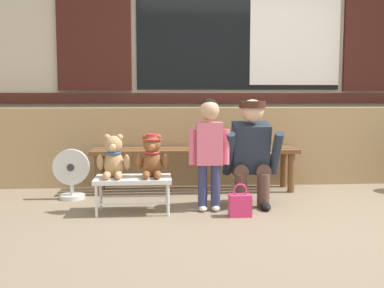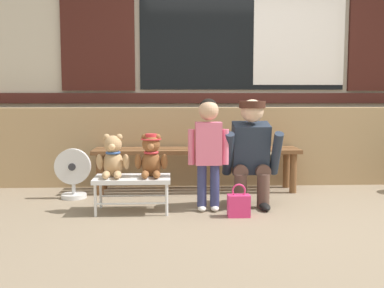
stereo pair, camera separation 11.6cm
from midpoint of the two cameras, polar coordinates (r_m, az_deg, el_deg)
name	(u,v)px [view 1 (the left image)]	position (r m, az deg, el deg)	size (l,w,h in m)	color
ground_plane	(276,216)	(3.93, 9.40, -8.64)	(60.00, 60.00, 0.00)	#84725B
brick_low_wall	(245,146)	(5.23, 5.79, -0.22)	(8.14, 0.25, 0.85)	tan
shop_facade	(238,26)	(5.77, 5.05, 14.13)	(8.31, 0.26, 3.60)	beige
wooden_bench_long	(195,155)	(4.80, -0.33, -1.36)	(2.10, 0.40, 0.44)	brown
small_display_bench	(133,181)	(3.99, -8.01, -4.49)	(0.64, 0.36, 0.30)	silver
teddy_bear_plain	(114,158)	(3.97, -10.36, -1.69)	(0.28, 0.26, 0.36)	tan
teddy_bear_with_hat	(152,157)	(3.95, -5.74, -1.53)	(0.28, 0.27, 0.36)	brown
child_standing	(209,142)	(3.95, 1.27, 0.25)	(0.35, 0.18, 0.96)	navy
adult_crouching	(252,152)	(4.18, 6.50, -1.02)	(0.50, 0.49, 0.95)	brown
handbag_on_ground	(240,205)	(3.86, 5.01, -7.38)	(0.18, 0.11, 0.27)	#E53370
floor_fan	(71,174)	(4.60, -15.16, -3.58)	(0.34, 0.24, 0.48)	silver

